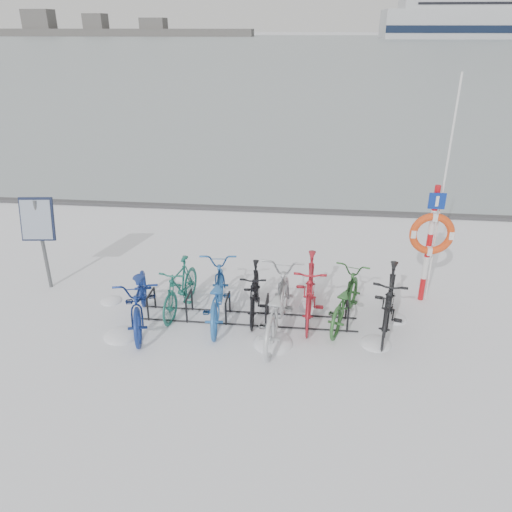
% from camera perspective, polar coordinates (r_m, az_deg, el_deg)
% --- Properties ---
extents(ground, '(900.00, 900.00, 0.00)m').
position_cam_1_polar(ground, '(9.26, -1.00, -7.24)').
color(ground, white).
rests_on(ground, ground).
extents(ice_sheet, '(400.00, 298.00, 0.02)m').
position_cam_1_polar(ice_sheet, '(162.86, 6.42, 22.97)').
color(ice_sheet, '#94A1A7').
rests_on(ice_sheet, ground).
extents(quay_edge, '(400.00, 0.25, 0.10)m').
position_cam_1_polar(quay_edge, '(14.56, 1.92, 5.29)').
color(quay_edge, '#3F3F42').
rests_on(quay_edge, ground).
extents(bike_rack, '(4.00, 0.48, 0.46)m').
position_cam_1_polar(bike_rack, '(9.16, -1.00, -6.29)').
color(bike_rack, black).
rests_on(bike_rack, ground).
extents(info_board, '(0.67, 0.32, 1.93)m').
position_cam_1_polar(info_board, '(10.64, -23.62, 3.31)').
color(info_board, '#595B5E').
rests_on(info_board, ground).
extents(lifebuoy_station, '(0.82, 0.23, 4.24)m').
position_cam_1_polar(lifebuoy_station, '(9.77, 19.45, 2.40)').
color(lifebuoy_station, red).
rests_on(lifebuoy_station, ground).
extents(shoreline, '(180.00, 12.00, 9.50)m').
position_cam_1_polar(shoreline, '(294.70, -20.07, 23.08)').
color(shoreline, '#515151').
rests_on(shoreline, ground).
extents(bike_0, '(1.24, 2.22, 1.10)m').
position_cam_1_polar(bike_0, '(9.14, -13.10, -4.41)').
color(bike_0, navy).
rests_on(bike_0, ground).
extents(bike_1, '(0.70, 1.72, 1.00)m').
position_cam_1_polar(bike_1, '(9.45, -8.66, -3.32)').
color(bike_1, '#1C6456').
rests_on(bike_1, ground).
extents(bike_2, '(0.89, 2.06, 1.05)m').
position_cam_1_polar(bike_2, '(9.10, -4.56, -4.10)').
color(bike_2, '#2764B1').
rests_on(bike_2, ground).
extents(bike_3, '(0.51, 1.66, 0.99)m').
position_cam_1_polar(bike_3, '(9.21, -0.17, -3.85)').
color(bike_3, black).
rests_on(bike_3, ground).
extents(bike_4, '(0.98, 2.26, 1.15)m').
position_cam_1_polar(bike_4, '(8.62, 2.38, -5.43)').
color(bike_4, '#B5BABE').
rests_on(bike_4, ground).
extents(bike_5, '(0.62, 2.00, 1.19)m').
position_cam_1_polar(bike_5, '(9.13, 6.20, -3.56)').
color(bike_5, '#AA1C28').
rests_on(bike_5, ground).
extents(bike_6, '(1.14, 1.92, 0.95)m').
position_cam_1_polar(bike_6, '(9.15, 10.12, -4.62)').
color(bike_6, '#2F662E').
rests_on(bike_6, ground).
extents(bike_7, '(0.96, 2.05, 1.19)m').
position_cam_1_polar(bike_7, '(9.02, 15.00, -4.76)').
color(bike_7, black).
rests_on(bike_7, ground).
extents(snow_drifts, '(5.87, 1.88, 0.24)m').
position_cam_1_polar(snow_drifts, '(9.04, 0.06, -8.11)').
color(snow_drifts, white).
rests_on(snow_drifts, ground).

